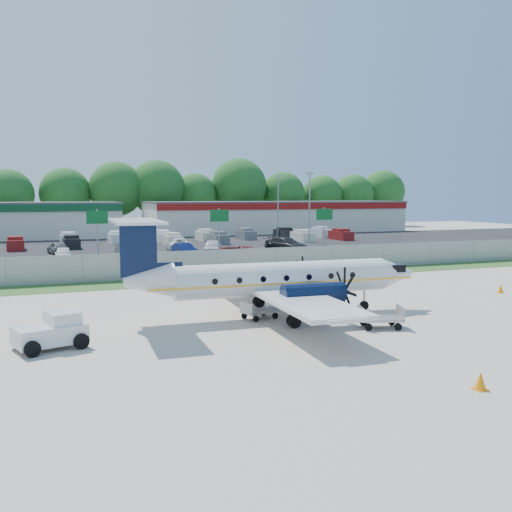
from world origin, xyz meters
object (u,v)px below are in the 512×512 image
object	(u,v)px
pushback_tug	(53,331)
baggage_cart_far	(380,318)
baggage_cart_near	(260,310)
aircraft	(276,279)

from	to	relation	value
pushback_tug	baggage_cart_far	distance (m)	14.40
baggage_cart_near	baggage_cart_far	bearing A→B (deg)	-41.06
pushback_tug	baggage_cart_far	size ratio (longest dim) A/B	1.35
baggage_cart_near	baggage_cart_far	size ratio (longest dim) A/B	0.88
pushback_tug	baggage_cart_near	xyz separation A→B (m)	(9.80, 2.05, -0.26)
baggage_cart_far	baggage_cart_near	bearing A→B (deg)	138.94
pushback_tug	baggage_cart_near	world-z (taller)	pushback_tug
aircraft	pushback_tug	xyz separation A→B (m)	(-10.83, -2.33, -1.24)
aircraft	baggage_cart_far	xyz separation A→B (m)	(3.45, -4.17, -1.46)
baggage_cart_near	baggage_cart_far	world-z (taller)	baggage_cart_far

